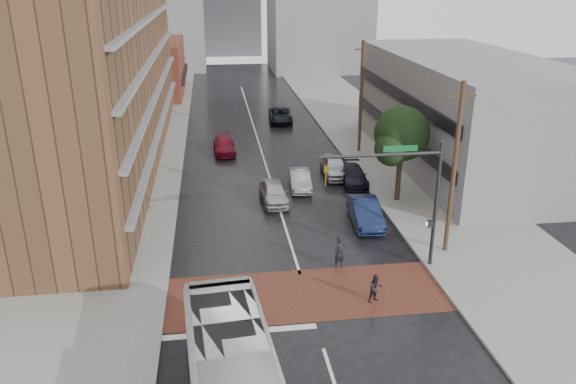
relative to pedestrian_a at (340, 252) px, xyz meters
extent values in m
plane|color=black|center=(-2.28, -3.00, -0.96)|extent=(160.00, 160.00, 0.00)
cube|color=brown|center=(-2.28, -2.50, -0.95)|extent=(14.00, 5.00, 0.02)
cube|color=gray|center=(-13.78, 22.00, -0.88)|extent=(9.00, 90.00, 0.15)
cube|color=gray|center=(9.22, 22.00, -0.88)|extent=(9.00, 90.00, 0.15)
cube|color=brown|center=(-14.28, 51.00, 2.54)|extent=(8.00, 16.00, 7.00)
cube|color=gray|center=(14.22, 17.00, 3.54)|extent=(11.00, 26.00, 9.00)
cylinder|color=#332319|center=(6.22, 9.00, 1.04)|extent=(0.36, 0.36, 4.00)
sphere|color=black|center=(6.22, 9.00, 4.04)|extent=(3.80, 3.80, 3.80)
sphere|color=black|center=(5.32, 8.20, 3.24)|extent=(2.40, 2.40, 2.40)
sphere|color=black|center=(7.02, 9.80, 3.44)|extent=(2.60, 2.60, 2.60)
cylinder|color=#2D2D33|center=(5.02, -0.50, 2.64)|extent=(0.20, 0.20, 7.20)
cylinder|color=#2D2D33|center=(1.82, -0.50, 5.64)|extent=(6.40, 0.16, 0.16)
imported|color=gold|center=(-0.98, -0.50, 4.64)|extent=(0.20, 0.16, 1.00)
cube|color=#0C5926|center=(2.82, -0.50, 5.94)|extent=(1.80, 0.05, 0.30)
cube|color=#2D2D33|center=(4.77, -0.50, 1.64)|extent=(0.30, 0.30, 0.35)
cylinder|color=#473321|center=(6.52, 1.00, 4.04)|extent=(0.26, 0.26, 10.00)
cube|color=#473321|center=(6.52, 1.00, 8.24)|extent=(1.60, 0.12, 0.12)
cylinder|color=#473321|center=(6.52, 21.00, 4.04)|extent=(0.26, 0.26, 10.00)
cube|color=#473321|center=(6.52, 21.00, 8.24)|extent=(1.60, 0.12, 0.12)
imported|color=black|center=(0.00, 0.00, 0.00)|extent=(0.80, 0.65, 1.91)
imported|color=black|center=(0.99, -3.61, -0.22)|extent=(0.85, 0.76, 1.47)
imported|color=#AFB3B7|center=(-2.54, 9.97, -0.20)|extent=(1.96, 4.51, 1.51)
imported|color=#A0A2A7|center=(-0.27, 12.48, -0.25)|extent=(1.78, 4.39, 1.42)
imported|color=maroon|center=(-5.66, 22.49, -0.28)|extent=(2.07, 4.73, 1.35)
imported|color=black|center=(0.81, 33.22, -0.22)|extent=(2.78, 5.47, 1.48)
imported|color=#121E41|center=(2.92, 5.52, -0.14)|extent=(2.06, 5.04, 1.63)
imported|color=black|center=(4.02, 13.00, -0.29)|extent=(2.22, 4.70, 1.32)
imported|color=#B4B5BD|center=(2.92, 14.98, -0.14)|extent=(2.13, 4.86, 1.63)
camera|label=1|loc=(-6.54, -26.80, 14.17)|focal=35.00mm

